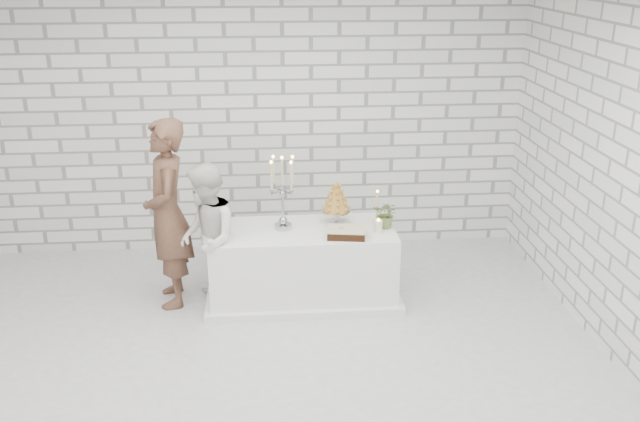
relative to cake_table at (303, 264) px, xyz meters
The scene contains 13 objects.
ground 1.24m from the cake_table, 111.44° to the right, with size 6.00×5.00×0.01m, color silver.
wall_back 1.84m from the cake_table, 107.24° to the left, with size 6.00×0.01×3.00m, color white.
wall_front 3.80m from the cake_table, 96.86° to the right, with size 6.00×0.01×3.00m, color white.
wall_right 3.01m from the cake_table, 23.27° to the right, with size 0.01×5.00×3.00m, color white.
cake_table is the anchor object (origin of this frame).
groom 1.41m from the cake_table, behind, with size 0.68×0.45×1.86m, color brown.
bride 1.00m from the cake_table, behind, with size 0.72×0.56×1.47m, color white.
candelabra 0.77m from the cake_table, 168.22° to the left, with size 0.30×0.30×0.74m, color #9B9CA5, non-canonical shape.
croquembouche 0.70m from the cake_table, 21.56° to the left, with size 0.29×0.29×0.44m, color #A06E2D, non-canonical shape.
chocolate_cake 0.62m from the cake_table, 27.60° to the right, with size 0.35×0.25×0.08m, color black.
pillar_candle 0.85m from the cake_table, 10.09° to the right, with size 0.08×0.08×0.12m, color white.
extra_taper 0.93m from the cake_table, ahead, with size 0.06×0.06×0.32m, color beige.
flowers 0.97m from the cake_table, ahead, with size 0.25×0.22×0.28m, color #4E6835.
Camera 1 is at (0.09, -5.19, 3.31)m, focal length 39.14 mm.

